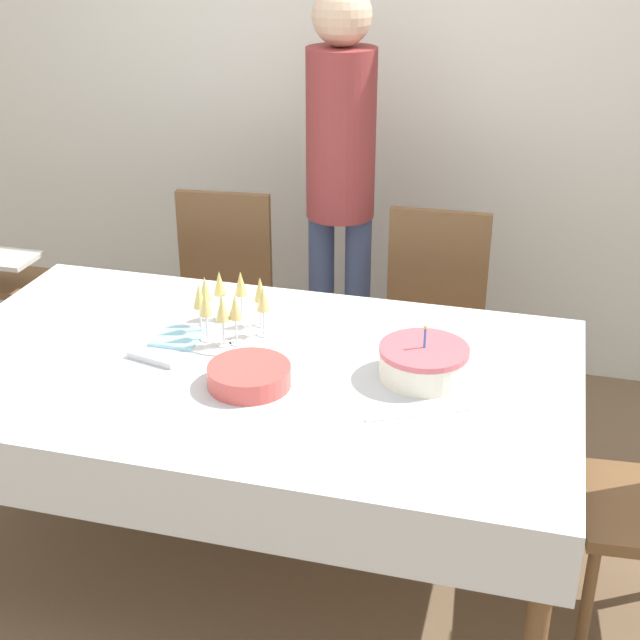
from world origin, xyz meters
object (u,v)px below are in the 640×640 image
at_px(birthday_cake, 424,362).
at_px(person_standing, 341,164).
at_px(dining_chair_far_right, 432,322).
at_px(champagne_tray, 227,308).
at_px(high_chair, 14,298).
at_px(dining_chair_far_left, 220,298).
at_px(plate_stack_main, 249,376).

height_order(birthday_cake, person_standing, person_standing).
xyz_separation_m(dining_chair_far_right, person_standing, (-0.43, 0.21, 0.56)).
bearing_deg(person_standing, champagne_tray, -98.99).
bearing_deg(champagne_tray, dining_chair_far_right, 51.17).
distance_m(champagne_tray, high_chair, 1.37).
relative_size(dining_chair_far_left, birthday_cake, 3.49).
bearing_deg(plate_stack_main, dining_chair_far_left, 115.68).
bearing_deg(dining_chair_far_right, person_standing, 153.66).
height_order(dining_chair_far_right, high_chair, dining_chair_far_right).
bearing_deg(person_standing, plate_stack_main, -88.46).
distance_m(dining_chair_far_right, birthday_cake, 0.90).
xyz_separation_m(champagne_tray, high_chair, (-1.20, 0.56, -0.35)).
bearing_deg(person_standing, dining_chair_far_left, -155.17).
relative_size(birthday_cake, high_chair, 0.38).
xyz_separation_m(birthday_cake, plate_stack_main, (-0.49, -0.18, -0.02)).
relative_size(dining_chair_far_right, champagne_tray, 2.86).
xyz_separation_m(person_standing, high_chair, (-1.35, -0.38, -0.59)).
xyz_separation_m(dining_chair_far_right, birthday_cake, (0.09, -0.85, 0.27)).
bearing_deg(dining_chair_far_left, plate_stack_main, -64.32).
bearing_deg(champagne_tray, high_chair, 155.12).
bearing_deg(plate_stack_main, champagne_tray, 120.13).
height_order(dining_chair_far_left, person_standing, person_standing).
bearing_deg(dining_chair_far_left, high_chair, -169.35).
distance_m(dining_chair_far_left, dining_chair_far_right, 0.90).
height_order(dining_chair_far_left, plate_stack_main, dining_chair_far_left).
relative_size(dining_chair_far_right, person_standing, 0.54).
relative_size(dining_chair_far_left, plate_stack_main, 3.81).
distance_m(birthday_cake, champagne_tray, 0.68).
bearing_deg(dining_chair_far_right, high_chair, -174.66).
bearing_deg(champagne_tray, dining_chair_far_left, 113.64).
xyz_separation_m(plate_stack_main, high_chair, (-1.38, 0.87, -0.29)).
xyz_separation_m(champagne_tray, plate_stack_main, (0.18, -0.31, -0.06)).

